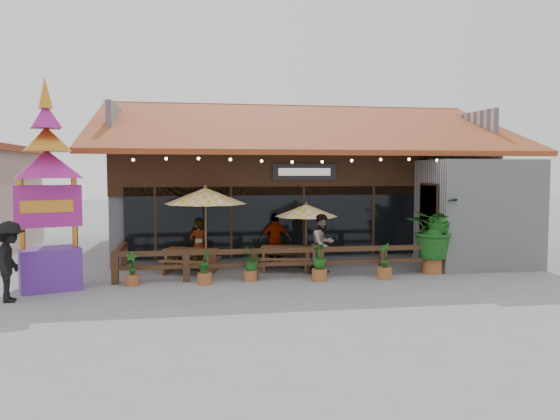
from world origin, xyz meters
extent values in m
plane|color=gray|center=(0.00, 0.00, 0.00)|extent=(100.00, 100.00, 0.00)
cube|color=#B4B4B9|center=(0.00, 7.00, 2.00)|extent=(14.00, 10.00, 4.00)
cube|color=#342110|center=(-1.50, 1.92, 3.20)|extent=(11.00, 0.16, 1.60)
cube|color=black|center=(-1.50, 1.90, 1.50)|extent=(10.00, 0.12, 2.40)
cube|color=#F0B86C|center=(-1.50, 2.10, 1.50)|extent=(9.80, 0.05, 2.20)
cube|color=#B4B4B9|center=(5.25, 0.65, 1.80)|extent=(3.50, 2.70, 3.60)
cube|color=red|center=(3.44, 0.50, 2.00)|extent=(0.06, 1.20, 1.50)
cube|color=#342110|center=(3.43, 0.50, 2.00)|extent=(0.04, 1.34, 1.64)
cube|color=#9A4022|center=(0.00, 3.50, 4.90)|extent=(15.50, 7.05, 2.37)
cube|color=#9A4022|center=(0.00, 10.50, 4.90)|extent=(15.50, 7.05, 2.37)
cube|color=#9A4022|center=(0.00, 7.00, 6.02)|extent=(15.50, 0.30, 0.12)
cube|color=#B4B4B9|center=(-7.00, 7.00, 4.70)|extent=(0.20, 9.00, 1.80)
cube|color=#B4B4B9|center=(7.00, 7.00, 4.70)|extent=(0.20, 9.00, 1.80)
cube|color=black|center=(-0.50, 1.80, 3.20)|extent=(2.20, 0.10, 0.55)
cube|color=silver|center=(-0.50, 1.74, 3.20)|extent=(1.80, 0.02, 0.25)
cube|color=#342110|center=(-5.50, 1.86, 1.50)|extent=(0.08, 0.08, 2.40)
cube|color=#342110|center=(-3.00, 1.86, 1.50)|extent=(0.08, 0.08, 2.40)
cube|color=#342110|center=(-0.50, 1.86, 1.50)|extent=(0.08, 0.08, 2.40)
cube|color=#342110|center=(2.00, 1.86, 1.50)|extent=(0.08, 0.08, 2.40)
sphere|color=#FFCC8C|center=(-6.00, 0.08, 3.55)|extent=(0.09, 0.09, 0.09)
sphere|color=#FFCC8C|center=(-5.05, 0.08, 3.59)|extent=(0.09, 0.09, 0.09)
sphere|color=#FFCC8C|center=(-4.10, 0.08, 3.60)|extent=(0.09, 0.09, 0.09)
sphere|color=#FFCC8C|center=(-3.15, 0.08, 3.57)|extent=(0.09, 0.09, 0.09)
sphere|color=#FFCC8C|center=(-2.20, 0.08, 3.53)|extent=(0.09, 0.09, 0.09)
sphere|color=#FFCC8C|center=(-1.25, 0.08, 3.50)|extent=(0.09, 0.09, 0.09)
sphere|color=#FFCC8C|center=(-0.30, 0.08, 3.51)|extent=(0.09, 0.09, 0.09)
sphere|color=#FFCC8C|center=(0.65, 0.08, 3.55)|extent=(0.09, 0.09, 0.09)
sphere|color=#FFCC8C|center=(1.60, 0.08, 3.59)|extent=(0.09, 0.09, 0.09)
sphere|color=#FFCC8C|center=(2.55, 0.08, 3.60)|extent=(0.09, 0.09, 0.09)
sphere|color=#FFCC8C|center=(3.50, 0.08, 3.57)|extent=(0.09, 0.09, 0.09)
cube|color=#482D19|center=(-6.50, -0.50, 0.45)|extent=(0.20, 0.20, 0.90)
cube|color=#482D19|center=(-4.50, -0.50, 0.45)|extent=(0.20, 0.20, 0.90)
cube|color=#482D19|center=(-2.50, -0.50, 0.45)|extent=(0.20, 0.20, 0.90)
cube|color=#482D19|center=(-0.50, -0.50, 0.45)|extent=(0.20, 0.20, 0.90)
cube|color=#482D19|center=(1.50, -0.50, 0.45)|extent=(0.20, 0.20, 0.90)
cube|color=#482D19|center=(3.30, -0.50, 0.45)|extent=(0.20, 0.20, 0.90)
cube|color=#482D19|center=(-1.60, -0.50, 0.85)|extent=(9.80, 0.16, 0.14)
cube|color=#482D19|center=(-1.60, -0.50, 0.45)|extent=(9.80, 0.12, 0.12)
cube|color=#482D19|center=(-6.50, 0.75, 0.85)|extent=(0.16, 2.50, 0.14)
cube|color=#482D19|center=(-6.50, 1.90, 0.45)|extent=(0.20, 0.20, 0.90)
cylinder|color=brown|center=(-3.88, 0.82, 1.31)|extent=(0.07, 0.07, 2.62)
cone|color=yellow|center=(-3.88, 0.82, 2.45)|extent=(3.05, 3.05, 0.51)
sphere|color=brown|center=(-3.88, 0.82, 2.73)|extent=(0.11, 0.11, 0.11)
cylinder|color=black|center=(-3.88, 0.82, 0.03)|extent=(0.50, 0.50, 0.07)
cylinder|color=brown|center=(-0.62, 0.93, 1.04)|extent=(0.05, 0.05, 2.08)
cone|color=yellow|center=(-0.62, 0.93, 1.94)|extent=(2.45, 2.45, 0.41)
sphere|color=brown|center=(-0.62, 0.93, 2.17)|extent=(0.09, 0.09, 0.09)
cylinder|color=black|center=(-0.62, 0.93, 0.03)|extent=(0.40, 0.40, 0.05)
cube|color=brown|center=(-4.38, 0.93, 0.73)|extent=(1.75, 1.30, 0.06)
cube|color=brown|center=(-5.01, 1.20, 0.37)|extent=(0.34, 0.67, 0.73)
cube|color=brown|center=(-3.74, 0.66, 0.37)|extent=(0.34, 0.67, 0.73)
cube|color=brown|center=(-4.59, 0.43, 0.44)|extent=(1.57, 0.87, 0.05)
cube|color=brown|center=(-4.16, 1.43, 0.44)|extent=(1.57, 0.87, 0.05)
cube|color=brown|center=(-1.30, 0.85, 0.75)|extent=(1.74, 1.10, 0.06)
cube|color=brown|center=(-1.99, 1.01, 0.37)|extent=(0.24, 0.71, 0.75)
cube|color=brown|center=(-0.61, 0.69, 0.37)|extent=(0.24, 0.71, 0.75)
cube|color=brown|center=(-1.43, 0.31, 0.44)|extent=(1.64, 0.64, 0.05)
cube|color=brown|center=(-1.18, 1.39, 0.44)|extent=(1.64, 0.64, 0.05)
cube|color=#592894|center=(-8.14, -0.95, 0.57)|extent=(1.81, 1.57, 1.14)
cube|color=#A81F83|center=(-8.14, -0.95, 2.27)|extent=(1.69, 0.79, 1.14)
cube|color=orange|center=(-8.14, -1.08, 2.27)|extent=(1.26, 0.46, 0.33)
cylinder|color=orange|center=(-8.81, -0.95, 2.09)|extent=(0.15, 0.15, 1.90)
cylinder|color=orange|center=(-7.48, -0.95, 2.09)|extent=(0.15, 0.15, 1.90)
pyramid|color=#A81F83|center=(-8.14, -0.95, 3.79)|extent=(2.90, 2.90, 0.76)
pyramid|color=orange|center=(-8.14, -0.95, 4.41)|extent=(2.05, 2.05, 0.66)
pyramid|color=#A81F83|center=(-8.14, -0.95, 5.02)|extent=(1.33, 1.33, 0.66)
pyramid|color=orange|center=(-8.14, -0.95, 5.73)|extent=(0.60, 0.60, 0.85)
cylinder|color=#975129|center=(3.18, -0.39, 0.23)|extent=(0.64, 0.64, 0.47)
imported|color=#1B5F1C|center=(3.18, -0.39, 1.43)|extent=(2.27, 2.28, 1.92)
sphere|color=#1B5F1C|center=(3.34, -0.50, 1.07)|extent=(0.64, 0.64, 0.64)
sphere|color=#1B5F1C|center=(3.05, -0.24, 1.28)|extent=(0.55, 0.55, 0.55)
imported|color=#342110|center=(-4.10, 1.36, 0.82)|extent=(0.68, 0.55, 1.64)
imported|color=#342110|center=(-0.28, 0.07, 0.94)|extent=(1.15, 1.09, 1.88)
imported|color=#342110|center=(-1.52, 1.65, 0.90)|extent=(1.11, 0.62, 1.80)
imported|color=black|center=(-8.77, -2.25, 1.00)|extent=(0.91, 1.38, 1.99)
cylinder|color=#975129|center=(-6.00, -0.80, 0.16)|extent=(0.39, 0.39, 0.31)
imported|color=#1B5F1C|center=(-6.00, -0.80, 0.63)|extent=(0.35, 0.25, 0.64)
cylinder|color=#975129|center=(-3.98, -0.95, 0.16)|extent=(0.41, 0.41, 0.33)
imported|color=#1B5F1C|center=(-3.98, -0.95, 0.67)|extent=(0.43, 0.47, 0.68)
cylinder|color=#975129|center=(-2.65, -0.72, 0.16)|extent=(0.40, 0.40, 0.32)
imported|color=#1B5F1C|center=(-2.65, -0.72, 0.65)|extent=(0.76, 0.73, 0.66)
cylinder|color=#975129|center=(-0.65, -1.04, 0.18)|extent=(0.45, 0.45, 0.36)
imported|color=#1B5F1C|center=(-0.65, -1.04, 0.74)|extent=(0.57, 0.57, 0.75)
cylinder|color=#975129|center=(1.34, -1.08, 0.18)|extent=(0.44, 0.44, 0.36)
imported|color=#1B5F1C|center=(1.34, -1.08, 0.72)|extent=(0.31, 0.42, 0.73)
camera|label=1|loc=(-4.41, -16.45, 3.20)|focal=35.00mm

